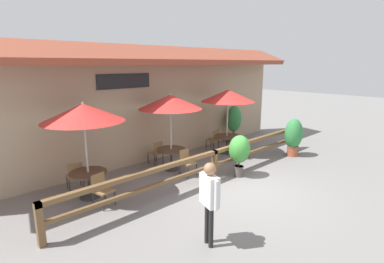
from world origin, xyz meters
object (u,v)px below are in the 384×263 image
at_px(chair_middle_wallside, 156,152).
at_px(dining_table_middle, 171,153).
at_px(chair_far_wallside, 214,139).
at_px(chair_near_streetside, 102,188).
at_px(chair_middle_streetside, 187,161).
at_px(patio_umbrella_middle, 170,102).
at_px(patio_umbrella_far, 228,96).
at_px(dining_table_far, 227,139).
at_px(chair_near_wallside, 75,175).
at_px(potted_plant_tall_tropical, 294,136).
at_px(pedestrian, 209,193).
at_px(dining_table_near, 88,177).
at_px(patio_umbrella_near, 83,113).
at_px(potted_plant_broad_leaf, 239,151).
at_px(chair_far_streetside, 241,146).
at_px(potted_plant_entrance_palm, 234,122).

bearing_deg(chair_middle_wallside, dining_table_middle, 91.40).
bearing_deg(chair_far_wallside, chair_near_streetside, 5.00).
bearing_deg(chair_middle_streetside, chair_far_wallside, 25.28).
bearing_deg(patio_umbrella_middle, chair_far_wallside, 12.51).
relative_size(chair_middle_streetside, patio_umbrella_far, 0.32).
bearing_deg(dining_table_far, chair_near_wallside, 173.91).
relative_size(chair_middle_wallside, chair_far_wallside, 1.00).
bearing_deg(potted_plant_tall_tropical, chair_middle_wallside, 147.35).
height_order(chair_middle_wallside, pedestrian, pedestrian).
distance_m(chair_far_wallside, potted_plant_tall_tropical, 3.20).
bearing_deg(chair_near_wallside, chair_near_streetside, 105.87).
relative_size(dining_table_near, dining_table_far, 1.00).
height_order(dining_table_near, chair_near_wallside, chair_near_wallside).
bearing_deg(patio_umbrella_near, potted_plant_broad_leaf, -23.84).
xyz_separation_m(patio_umbrella_far, chair_far_streetside, (-0.02, -0.73, -1.87)).
height_order(patio_umbrella_near, dining_table_middle, patio_umbrella_near).
height_order(patio_umbrella_near, patio_umbrella_middle, same).
height_order(chair_near_wallside, potted_plant_entrance_palm, potted_plant_entrance_palm).
bearing_deg(patio_umbrella_middle, chair_middle_streetside, -88.85).
distance_m(chair_near_wallside, patio_umbrella_middle, 3.68).
bearing_deg(patio_umbrella_far, patio_umbrella_middle, 177.99).
height_order(patio_umbrella_near, chair_far_streetside, patio_umbrella_near).
bearing_deg(chair_middle_streetside, dining_table_near, 167.95).
relative_size(chair_near_streetside, potted_plant_entrance_palm, 0.50).
distance_m(dining_table_near, patio_umbrella_far, 6.14).
bearing_deg(chair_middle_streetside, chair_near_wallside, 156.55).
distance_m(potted_plant_broad_leaf, potted_plant_entrance_palm, 4.40).
distance_m(chair_middle_wallside, chair_far_wallside, 2.92).
relative_size(chair_near_wallside, dining_table_middle, 0.86).
xyz_separation_m(dining_table_near, patio_umbrella_middle, (3.04, 0.17, 1.76)).
bearing_deg(dining_table_middle, dining_table_near, -176.89).
bearing_deg(patio_umbrella_middle, potted_plant_entrance_palm, 10.82).
xyz_separation_m(chair_middle_streetside, potted_plant_entrance_palm, (4.47, 1.62, 0.48)).
distance_m(chair_near_streetside, dining_table_middle, 3.15).
height_order(chair_near_wallside, patio_umbrella_far, patio_umbrella_far).
bearing_deg(patio_umbrella_far, dining_table_near, -179.36).
bearing_deg(chair_middle_wallside, patio_umbrella_middle, 91.40).
xyz_separation_m(chair_near_streetside, chair_middle_wallside, (2.97, 1.63, 0.00)).
xyz_separation_m(chair_near_streetside, patio_umbrella_far, (5.87, 0.77, 1.87)).
xyz_separation_m(dining_table_middle, potted_plant_entrance_palm, (4.48, 0.86, 0.37)).
bearing_deg(chair_far_streetside, patio_umbrella_middle, 161.94).
bearing_deg(patio_umbrella_far, dining_table_far, 63.43).
relative_size(chair_middle_wallside, dining_table_far, 0.86).
distance_m(chair_middle_wallside, patio_umbrella_far, 3.55).
height_order(chair_near_wallside, pedestrian, pedestrian).
xyz_separation_m(patio_umbrella_near, chair_far_streetside, (5.86, -0.67, -1.87)).
bearing_deg(chair_near_streetside, chair_far_wallside, 1.31).
bearing_deg(patio_umbrella_middle, chair_far_streetside, -16.52).
bearing_deg(chair_middle_wallside, chair_middle_streetside, 89.99).
distance_m(chair_far_streetside, pedestrian, 6.00).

